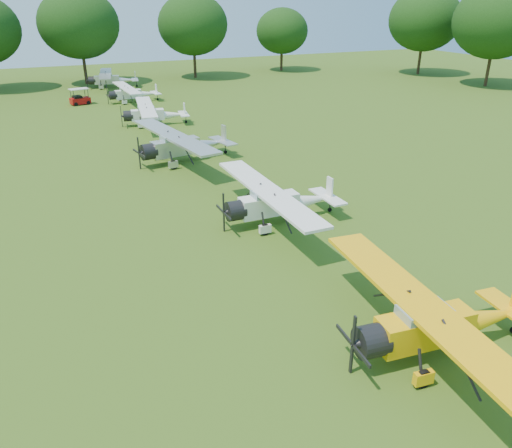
{
  "coord_description": "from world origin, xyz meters",
  "views": [
    {
      "loc": [
        -10.19,
        -21.58,
        11.63
      ],
      "look_at": [
        -1.03,
        -1.17,
        1.4
      ],
      "focal_mm": 35.0,
      "sensor_mm": 36.0,
      "label": 1
    }
  ],
  "objects": [
    {
      "name": "aircraft_5",
      "position": [
        0.64,
        27.41,
        1.21
      ],
      "size": [
        6.63,
        10.51,
        2.06
      ],
      "rotation": [
        0.0,
        0.0,
        -0.15
      ],
      "color": "white",
      "rests_on": "ground"
    },
    {
      "name": "tree_belt",
      "position": [
        3.57,
        0.16,
        8.03
      ],
      "size": [
        137.36,
        130.27,
        14.52
      ],
      "color": "black",
      "rests_on": "ground"
    },
    {
      "name": "ground",
      "position": [
        0.0,
        0.0,
        0.0
      ],
      "size": [
        160.0,
        160.0,
        0.0
      ],
      "primitive_type": "plane",
      "color": "#284B12",
      "rests_on": "ground"
    },
    {
      "name": "aircraft_7",
      "position": [
        0.59,
        51.73,
        1.28
      ],
      "size": [
        7.06,
        11.18,
        2.2
      ],
      "rotation": [
        0.0,
        0.0,
        -0.17
      ],
      "color": "silver",
      "rests_on": "ground"
    },
    {
      "name": "golf_cart",
      "position": [
        -4.81,
        41.09,
        0.62
      ],
      "size": [
        2.4,
        1.77,
        1.85
      ],
      "rotation": [
        0.0,
        0.0,
        0.23
      ],
      "color": "#B00C0D",
      "rests_on": "ground"
    },
    {
      "name": "aircraft_2",
      "position": [
        1.48,
        -11.08,
        1.34
      ],
      "size": [
        7.31,
        11.64,
        2.29
      ],
      "rotation": [
        0.0,
        0.0,
        -0.1
      ],
      "color": "#FFB50A",
      "rests_on": "ground"
    },
    {
      "name": "aircraft_3",
      "position": [
        1.47,
        1.45,
        1.29
      ],
      "size": [
        7.02,
        11.15,
        2.21
      ],
      "rotation": [
        0.0,
        0.0,
        -0.0
      ],
      "color": "white",
      "rests_on": "ground"
    },
    {
      "name": "aircraft_4",
      "position": [
        -0.12,
        14.61,
        1.4
      ],
      "size": [
        7.72,
        12.22,
        2.4
      ],
      "rotation": [
        0.0,
        0.0,
        0.16
      ],
      "color": "silver",
      "rests_on": "ground"
    },
    {
      "name": "aircraft_6",
      "position": [
        1.14,
        40.04,
        1.15
      ],
      "size": [
        6.29,
        9.99,
        1.97
      ],
      "rotation": [
        0.0,
        0.0,
        0.04
      ],
      "color": "white",
      "rests_on": "ground"
    }
  ]
}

